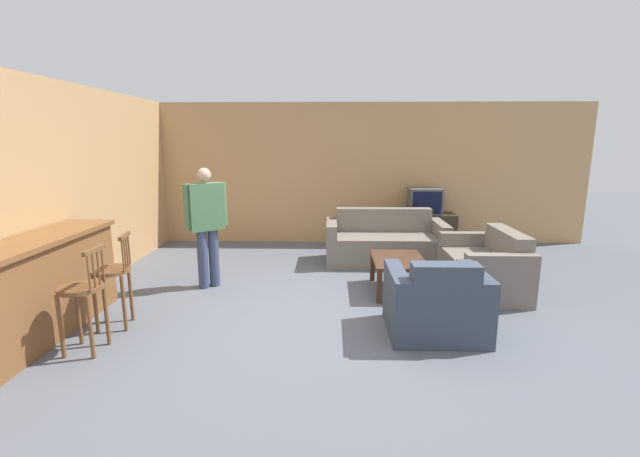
{
  "coord_description": "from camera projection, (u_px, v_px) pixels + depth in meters",
  "views": [
    {
      "loc": [
        -0.07,
        -4.33,
        1.91
      ],
      "look_at": [
        -0.19,
        0.82,
        0.85
      ],
      "focal_mm": 24.0,
      "sensor_mm": 36.0,
      "label": 1
    }
  ],
  "objects": [
    {
      "name": "wall_left",
      "position": [
        96.0,
        187.0,
        5.78
      ],
      "size": [
        0.08,
        8.72,
        2.6
      ],
      "color": "tan",
      "rests_on": "ground_plane"
    },
    {
      "name": "couch_far",
      "position": [
        385.0,
        243.0,
        6.82
      ],
      "size": [
        1.86,
        0.89,
        0.83
      ],
      "color": "#70665B",
      "rests_on": "ground_plane"
    },
    {
      "name": "tv",
      "position": [
        425.0,
        201.0,
        7.67
      ],
      "size": [
        0.57,
        0.43,
        0.46
      ],
      "color": "#4C4C4C",
      "rests_on": "tv_unit"
    },
    {
      "name": "bar_chair_near",
      "position": [
        83.0,
        296.0,
        3.86
      ],
      "size": [
        0.39,
        0.39,
        0.99
      ],
      "color": "brown",
      "rests_on": "ground_plane"
    },
    {
      "name": "coffee_table",
      "position": [
        398.0,
        263.0,
        5.47
      ],
      "size": [
        0.65,
        0.92,
        0.44
      ],
      "color": "#472D1E",
      "rests_on": "ground_plane"
    },
    {
      "name": "bar_chair_mid",
      "position": [
        113.0,
        277.0,
        4.39
      ],
      "size": [
        0.45,
        0.45,
        0.99
      ],
      "color": "brown",
      "rests_on": "ground_plane"
    },
    {
      "name": "ground_plane",
      "position": [
        336.0,
        321.0,
        4.63
      ],
      "size": [
        24.0,
        24.0,
        0.0
      ],
      "primitive_type": "plane",
      "color": "#565B66"
    },
    {
      "name": "wall_back",
      "position": [
        334.0,
        174.0,
        8.01
      ],
      "size": [
        9.4,
        0.08,
        2.6
      ],
      "color": "tan",
      "rests_on": "ground_plane"
    },
    {
      "name": "tv_unit",
      "position": [
        423.0,
        230.0,
        7.78
      ],
      "size": [
        1.11,
        0.49,
        0.62
      ],
      "color": "#2D2319",
      "rests_on": "ground_plane"
    },
    {
      "name": "person_by_window",
      "position": [
        206.0,
        221.0,
        5.54
      ],
      "size": [
        0.48,
        0.39,
        1.58
      ],
      "color": "#384260",
      "rests_on": "ground_plane"
    },
    {
      "name": "bar_counter",
      "position": [
        36.0,
        290.0,
        4.12
      ],
      "size": [
        0.55,
        2.15,
        0.99
      ],
      "color": "brown",
      "rests_on": "ground_plane"
    },
    {
      "name": "armchair_near",
      "position": [
        436.0,
        304.0,
        4.27
      ],
      "size": [
        0.94,
        0.84,
        0.81
      ],
      "color": "#384251",
      "rests_on": "ground_plane"
    },
    {
      "name": "loveseat_right",
      "position": [
        485.0,
        268.0,
        5.5
      ],
      "size": [
        0.82,
        1.34,
        0.8
      ],
      "color": "#70665B",
      "rests_on": "ground_plane"
    }
  ]
}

